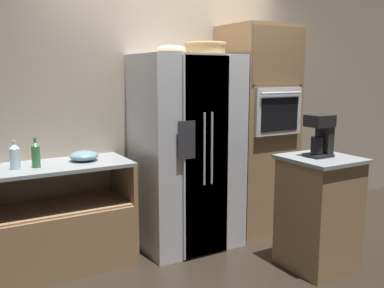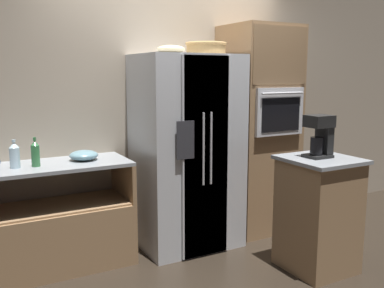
{
  "view_description": "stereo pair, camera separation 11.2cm",
  "coord_description": "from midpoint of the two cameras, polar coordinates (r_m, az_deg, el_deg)",
  "views": [
    {
      "loc": [
        -1.95,
        -3.41,
        1.64
      ],
      "look_at": [
        -0.0,
        -0.06,
        0.99
      ],
      "focal_mm": 40.0,
      "sensor_mm": 36.0,
      "label": 1
    },
    {
      "loc": [
        -1.85,
        -3.46,
        1.64
      ],
      "look_at": [
        -0.0,
        -0.06,
        0.99
      ],
      "focal_mm": 40.0,
      "sensor_mm": 36.0,
      "label": 2
    }
  ],
  "objects": [
    {
      "name": "fruit_bowl",
      "position": [
        3.8,
        -3.68,
        12.49
      ],
      "size": [
        0.25,
        0.25,
        0.07
      ],
      "color": "beige",
      "rests_on": "refrigerator"
    },
    {
      "name": "bottle_tall",
      "position": [
        3.6,
        -20.95,
        -1.3
      ],
      "size": [
        0.07,
        0.07,
        0.24
      ],
      "color": "#33723F",
      "rests_on": "counter_left"
    },
    {
      "name": "mixing_bowl",
      "position": [
        3.75,
        -15.04,
        -1.54
      ],
      "size": [
        0.24,
        0.24,
        0.08
      ],
      "color": "#668C99",
      "rests_on": "counter_left"
    },
    {
      "name": "wall_back",
      "position": [
        4.3,
        -3.91,
        6.29
      ],
      "size": [
        12.0,
        0.06,
        2.8
      ],
      "color": "tan",
      "rests_on": "ground_plane"
    },
    {
      "name": "ground_plane",
      "position": [
        4.25,
        -1.1,
        -13.18
      ],
      "size": [
        20.0,
        20.0,
        0.0
      ],
      "primitive_type": "plane",
      "color": "black"
    },
    {
      "name": "counter_left",
      "position": [
        3.81,
        -20.41,
        -11.28
      ],
      "size": [
        1.47,
        0.57,
        0.9
      ],
      "color": "#93704C",
      "rests_on": "ground_plane"
    },
    {
      "name": "bottle_short",
      "position": [
        3.59,
        -23.38,
        -1.49
      ],
      "size": [
        0.08,
        0.08,
        0.23
      ],
      "color": "silver",
      "rests_on": "counter_left"
    },
    {
      "name": "island_counter",
      "position": [
        3.77,
        15.67,
        -8.78
      ],
      "size": [
        0.56,
        0.58,
        0.96
      ],
      "color": "#93704C",
      "rests_on": "ground_plane"
    },
    {
      "name": "wicker_basket",
      "position": [
        4.06,
        0.99,
        12.68
      ],
      "size": [
        0.39,
        0.39,
        0.11
      ],
      "color": "tan",
      "rests_on": "refrigerator"
    },
    {
      "name": "coffee_maker",
      "position": [
        3.64,
        15.98,
        1.34
      ],
      "size": [
        0.2,
        0.17,
        0.35
      ],
      "color": "black",
      "rests_on": "island_counter"
    },
    {
      "name": "wall_oven",
      "position": [
        4.49,
        7.88,
        1.96
      ],
      "size": [
        0.68,
        0.7,
        2.11
      ],
      "color": "#93704C",
      "rests_on": "ground_plane"
    },
    {
      "name": "refrigerator",
      "position": [
        4.02,
        -1.49,
        -1.1
      ],
      "size": [
        0.91,
        0.74,
        1.8
      ],
      "color": "silver",
      "rests_on": "ground_plane"
    }
  ]
}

